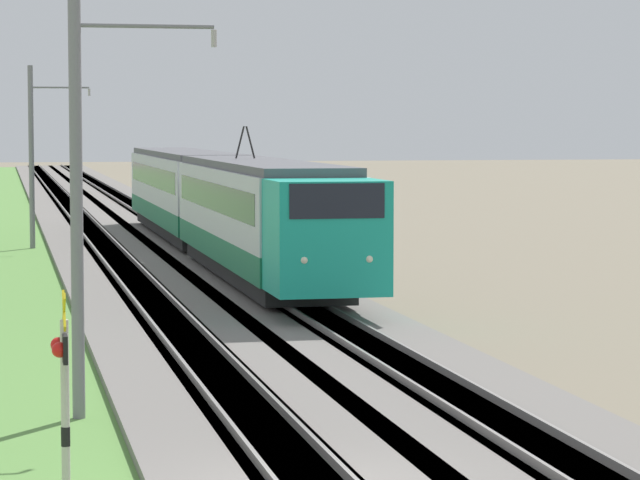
# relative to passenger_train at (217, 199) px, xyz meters

# --- Properties ---
(ballast_main) EXTENTS (240.00, 4.40, 0.30)m
(ballast_main) POSITION_rel_passenger_train_xyz_m (13.23, 3.88, -2.29)
(ballast_main) COLOR slate
(ballast_main) RESTS_ON ground
(ballast_adjacent) EXTENTS (240.00, 4.40, 0.30)m
(ballast_adjacent) POSITION_rel_passenger_train_xyz_m (13.23, 0.00, -2.29)
(ballast_adjacent) COLOR slate
(ballast_adjacent) RESTS_ON ground
(track_main) EXTENTS (240.00, 1.57, 0.45)m
(track_main) POSITION_rel_passenger_train_xyz_m (13.23, 3.88, -2.28)
(track_main) COLOR #4C4238
(track_main) RESTS_ON ground
(track_adjacent) EXTENTS (240.00, 1.57, 0.45)m
(track_adjacent) POSITION_rel_passenger_train_xyz_m (13.23, -0.00, -2.28)
(track_adjacent) COLOR #4C4238
(track_adjacent) RESTS_ON ground
(passenger_train) EXTENTS (41.03, 2.98, 5.19)m
(passenger_train) POSITION_rel_passenger_train_xyz_m (0.00, 0.00, 0.00)
(passenger_train) COLOR #19A88E
(passenger_train) RESTS_ON ground
(crossing_signal_near) EXTENTS (0.70, 0.23, 3.10)m
(crossing_signal_near) POSITION_rel_passenger_train_xyz_m (-37.15, 7.23, -0.56)
(crossing_signal_near) COLOR beige
(crossing_signal_near) RESTS_ON ground
(catenary_mast_near) EXTENTS (0.22, 2.56, 7.81)m
(catenary_mast_near) POSITION_rel_passenger_train_xyz_m (-30.20, 6.64, 1.60)
(catenary_mast_near) COLOR slate
(catenary_mast_near) RESTS_ON ground
(catenary_mast_mid) EXTENTS (0.22, 2.56, 7.68)m
(catenary_mast_mid) POSITION_rel_passenger_train_xyz_m (7.21, 6.64, 1.54)
(catenary_mast_mid) COLOR slate
(catenary_mast_mid) RESTS_ON ground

